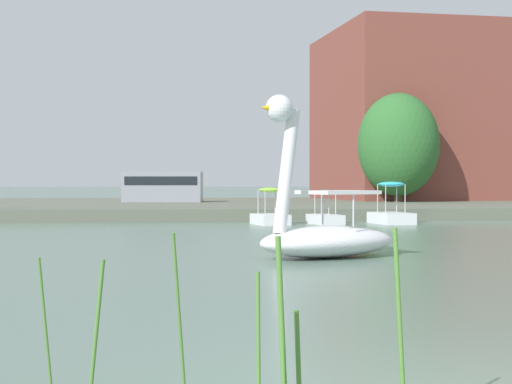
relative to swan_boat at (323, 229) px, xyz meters
The scene contains 9 objects.
shore_bank_far 29.24m from the swan_boat, 92.58° to the left, with size 150.65×25.51×0.52m, color #5B6051.
swan_boat is the anchor object (origin of this frame).
pedal_boat_cyan 15.43m from the swan_boat, 68.95° to the left, with size 1.51×2.27×1.67m.
pedal_boat_teal 14.70m from the swan_boat, 78.70° to the left, with size 1.26×2.03×1.35m.
pedal_boat_lime 14.27m from the swan_boat, 87.29° to the left, with size 1.43×2.06×1.45m.
tree_willow_near_path 30.55m from the swan_boat, 70.90° to the left, with size 6.27×6.36×6.23m.
parked_van 30.01m from the swan_boat, 96.62° to the left, with size 4.62×2.38×1.72m.
apartment_block 39.46m from the swan_boat, 67.96° to the left, with size 14.11×12.39×11.03m, color brown.
reed_clump_foreground 13.57m from the swan_boat, 101.61° to the right, with size 4.13×1.69×1.42m.
Camera 1 is at (-2.20, -5.95, 1.67)m, focal length 58.91 mm.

